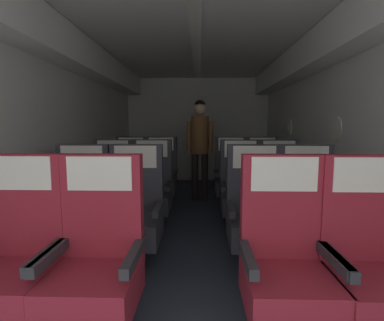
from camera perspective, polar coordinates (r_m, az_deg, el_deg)
ground at (r=3.41m, az=0.57°, el=-14.30°), size 3.36×6.88×0.02m
fuselage_shell at (r=3.47m, az=0.69°, el=13.85°), size 3.24×6.53×2.32m
seat_a_left_window at (r=2.03m, az=-31.68°, el=-16.72°), size 0.51×0.49×1.06m
seat_a_left_aisle at (r=1.82m, az=-18.36°, el=-18.76°), size 0.51×0.49×1.06m
seat_a_right_aisle at (r=1.96m, az=31.91°, el=-17.50°), size 0.51×0.49×1.06m
seat_a_right_window at (r=1.80m, az=18.13°, el=-19.06°), size 0.51×0.49×1.06m
seat_b_left_window at (r=2.79m, az=-21.38°, el=-9.79°), size 0.51×0.49×1.06m
seat_b_left_aisle at (r=2.64m, az=-11.37°, el=-10.36°), size 0.51×0.49×1.06m
seat_b_right_aisle at (r=2.74m, az=22.01°, el=-10.11°), size 0.51×0.49×1.06m
seat_b_right_window at (r=2.63m, az=12.39°, el=-10.48°), size 0.51×0.49×1.06m
seat_c_left_window at (r=3.64m, az=-15.62°, el=-5.70°), size 0.51×0.49×1.06m
seat_c_left_aisle at (r=3.53m, az=-8.08°, el=-5.92°), size 0.51×0.49×1.06m
seat_c_right_aisle at (r=3.59m, az=17.03°, el=-5.93°), size 0.51×0.49×1.06m
seat_c_right_window at (r=3.49m, az=9.62°, el=-6.07°), size 0.51×0.49×1.06m
seat_d_left_window at (r=4.51m, az=-12.18°, el=-3.20°), size 0.51×0.49×1.06m
seat_d_left_aisle at (r=4.43m, az=-6.22°, el=-3.28°), size 0.51×0.49×1.06m
seat_d_right_aisle at (r=4.48m, az=13.86°, el=-3.33°), size 0.51×0.49×1.06m
seat_d_right_window at (r=4.40m, az=7.76°, el=-3.37°), size 0.51×0.49×1.06m
flight_attendant at (r=4.67m, az=1.57°, el=4.29°), size 0.43×0.28×1.64m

